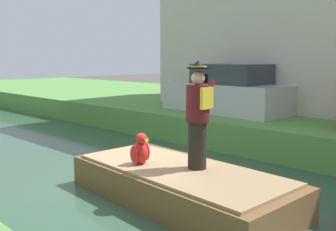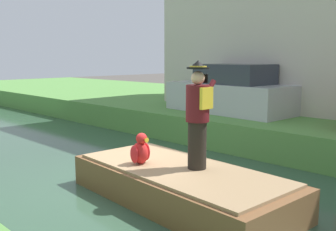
{
  "view_description": "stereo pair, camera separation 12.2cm",
  "coord_description": "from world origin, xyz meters",
  "px_view_note": "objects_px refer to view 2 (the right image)",
  "views": [
    {
      "loc": [
        -4.86,
        -5.68,
        2.6
      ],
      "look_at": [
        -0.08,
        -1.1,
        1.61
      ],
      "focal_mm": 41.42,
      "sensor_mm": 36.0,
      "label": 1
    },
    {
      "loc": [
        -4.77,
        -5.77,
        2.6
      ],
      "look_at": [
        -0.08,
        -1.1,
        1.61
      ],
      "focal_mm": 41.42,
      "sensor_mm": 36.0,
      "label": 2
    }
  ],
  "objects_px": {
    "person_pirate": "(198,115)",
    "parked_car_silver": "(230,92)",
    "boat": "(180,184)",
    "parrot_plush": "(140,150)"
  },
  "relations": [
    {
      "from": "person_pirate",
      "to": "parked_car_silver",
      "type": "bearing_deg",
      "value": 39.99
    },
    {
      "from": "boat",
      "to": "parrot_plush",
      "type": "xyz_separation_m",
      "value": [
        -0.33,
        0.66,
        0.55
      ]
    },
    {
      "from": "person_pirate",
      "to": "parrot_plush",
      "type": "bearing_deg",
      "value": 128.14
    },
    {
      "from": "parrot_plush",
      "to": "parked_car_silver",
      "type": "xyz_separation_m",
      "value": [
        5.49,
        2.02,
        0.57
      ]
    },
    {
      "from": "boat",
      "to": "parked_car_silver",
      "type": "distance_m",
      "value": 5.93
    },
    {
      "from": "boat",
      "to": "parked_car_silver",
      "type": "xyz_separation_m",
      "value": [
        5.16,
        2.68,
        1.13
      ]
    },
    {
      "from": "boat",
      "to": "parrot_plush",
      "type": "distance_m",
      "value": 0.92
    },
    {
      "from": "parked_car_silver",
      "to": "person_pirate",
      "type": "bearing_deg",
      "value": -149.54
    },
    {
      "from": "parrot_plush",
      "to": "person_pirate",
      "type": "bearing_deg",
      "value": -61.38
    },
    {
      "from": "person_pirate",
      "to": "parked_car_silver",
      "type": "height_order",
      "value": "person_pirate"
    }
  ]
}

